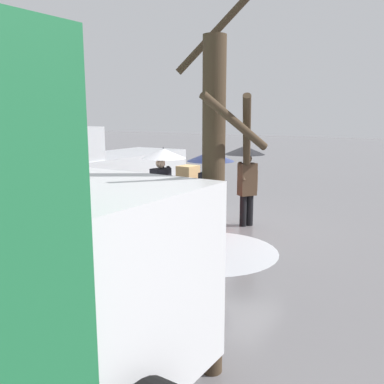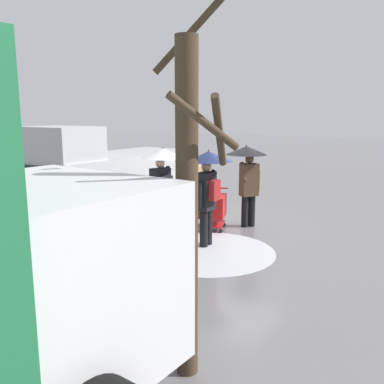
{
  "view_description": "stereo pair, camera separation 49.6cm",
  "coord_description": "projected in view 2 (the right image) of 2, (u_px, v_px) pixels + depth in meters",
  "views": [
    {
      "loc": [
        -4.6,
        9.39,
        2.91
      ],
      "look_at": [
        0.52,
        1.04,
        1.05
      ],
      "focal_mm": 38.62,
      "sensor_mm": 36.0,
      "label": 1
    },
    {
      "loc": [
        -5.01,
        9.12,
        2.91
      ],
      "look_at": [
        0.52,
        1.04,
        1.05
      ],
      "focal_mm": 38.62,
      "sensor_mm": 36.0,
      "label": 2
    }
  ],
  "objects": [
    {
      "name": "pedestrian_pink_side",
      "position": [
        247.0,
        167.0,
        10.53
      ],
      "size": [
        1.04,
        1.04,
        2.15
      ],
      "color": "black",
      "rests_on": "ground"
    },
    {
      "name": "bare_tree_near",
      "position": [
        188.0,
        205.0,
        4.39
      ],
      "size": [
        1.14,
        1.14,
        4.23
      ],
      "color": "#423323",
      "rests_on": "ground"
    },
    {
      "name": "slush_patch_under_van",
      "position": [
        207.0,
        251.0,
        8.86
      ],
      "size": [
        2.93,
        2.93,
        0.01
      ],
      "primitive_type": "cylinder",
      "color": "silver",
      "rests_on": "ground"
    },
    {
      "name": "shopping_cart_vendor",
      "position": [
        214.0,
        207.0,
        10.48
      ],
      "size": [
        0.82,
        0.97,
        1.04
      ],
      "color": "red",
      "rests_on": "ground"
    },
    {
      "name": "ground_plane",
      "position": [
        231.0,
        228.0,
        10.72
      ],
      "size": [
        90.0,
        90.0,
        0.0
      ],
      "primitive_type": "plane",
      "color": "slate"
    },
    {
      "name": "hand_dolly_boxes",
      "position": [
        190.0,
        192.0,
        10.76
      ],
      "size": [
        0.57,
        0.74,
        1.6
      ],
      "color": "#515156",
      "rests_on": "ground"
    },
    {
      "name": "pedestrian_black_side",
      "position": [
        208.0,
        176.0,
        9.03
      ],
      "size": [
        1.04,
        1.04,
        2.15
      ],
      "color": "black",
      "rests_on": "ground"
    },
    {
      "name": "pedestrian_white_side",
      "position": [
        162.0,
        172.0,
        9.67
      ],
      "size": [
        1.04,
        1.04,
        2.15
      ],
      "color": "black",
      "rests_on": "ground"
    },
    {
      "name": "slush_patch_near_cluster",
      "position": [
        84.0,
        237.0,
        9.9
      ],
      "size": [
        2.36,
        2.36,
        0.01
      ],
      "primitive_type": "cylinder",
      "color": "silver",
      "rests_on": "ground"
    },
    {
      "name": "cargo_van_parked_right",
      "position": [
        109.0,
        175.0,
        11.86
      ],
      "size": [
        2.27,
        5.38,
        2.6
      ],
      "color": "#B7BABF",
      "rests_on": "ground"
    }
  ]
}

